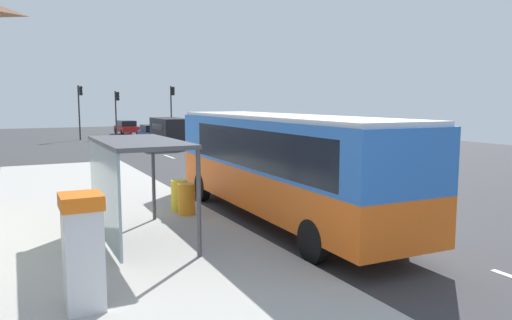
{
  "coord_description": "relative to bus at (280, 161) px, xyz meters",
  "views": [
    {
      "loc": [
        -8.82,
        -11.55,
        3.62
      ],
      "look_at": [
        -1.0,
        3.93,
        1.5
      ],
      "focal_mm": 33.87,
      "sensor_mm": 36.0,
      "label": 1
    }
  ],
  "objects": [
    {
      "name": "lane_stripe_seg_1",
      "position": [
        1.96,
        -1.95,
        -1.84
      ],
      "size": [
        0.16,
        2.2,
        0.01
      ],
      "primitive_type": "cube",
      "color": "silver",
      "rests_on": "ground"
    },
    {
      "name": "lane_stripe_seg_3",
      "position": [
        1.96,
        8.05,
        -1.84
      ],
      "size": [
        0.16,
        2.2,
        0.01
      ],
      "primitive_type": "cube",
      "color": "silver",
      "rests_on": "ground"
    },
    {
      "name": "lane_stripe_seg_7",
      "position": [
        1.96,
        28.05,
        -1.84
      ],
      "size": [
        0.16,
        2.2,
        0.01
      ],
      "primitive_type": "cube",
      "color": "silver",
      "rests_on": "ground"
    },
    {
      "name": "bus",
      "position": [
        0.0,
        0.0,
        0.0
      ],
      "size": [
        2.76,
        11.06,
        3.21
      ],
      "color": "orange",
      "rests_on": "ground"
    },
    {
      "name": "lane_stripe_seg_6",
      "position": [
        1.96,
        23.05,
        -1.84
      ],
      "size": [
        0.16,
        2.2,
        0.01
      ],
      "primitive_type": "cube",
      "color": "silver",
      "rests_on": "ground"
    },
    {
      "name": "recycling_bin_yellow",
      "position": [
        -2.49,
        2.06,
        -1.19
      ],
      "size": [
        0.52,
        0.52,
        0.95
      ],
      "primitive_type": "cylinder",
      "color": "yellow",
      "rests_on": "sidewalk_platform"
    },
    {
      "name": "traffic_light_far_side",
      "position": [
        -1.39,
        35.23,
        1.53
      ],
      "size": [
        0.49,
        0.28,
        5.08
      ],
      "color": "#2D2D2D",
      "rests_on": "ground"
    },
    {
      "name": "recycling_bin_orange",
      "position": [
        -2.49,
        1.36,
        -1.19
      ],
      "size": [
        0.52,
        0.52,
        0.95
      ],
      "primitive_type": "cylinder",
      "color": "orange",
      "rests_on": "sidewalk_platform"
    },
    {
      "name": "white_van",
      "position": [
        3.91,
        24.32,
        -0.5
      ],
      "size": [
        2.15,
        5.25,
        2.3
      ],
      "color": "black",
      "rests_on": "ground"
    },
    {
      "name": "sidewalk_platform",
      "position": [
        -4.69,
        1.05,
        -1.75
      ],
      "size": [
        6.2,
        30.0,
        0.18
      ],
      "primitive_type": "cube",
      "color": "#ADAAA3",
      "rests_on": "ground"
    },
    {
      "name": "traffic_light_median",
      "position": [
        2.12,
        36.03,
        1.24
      ],
      "size": [
        0.49,
        0.28,
        4.6
      ],
      "color": "#2D2D2D",
      "rests_on": "ground"
    },
    {
      "name": "lane_stripe_seg_4",
      "position": [
        1.96,
        13.05,
        -1.84
      ],
      "size": [
        0.16,
        2.2,
        0.01
      ],
      "primitive_type": "cube",
      "color": "silver",
      "rests_on": "ground"
    },
    {
      "name": "lane_stripe_seg_2",
      "position": [
        1.96,
        3.05,
        -1.84
      ],
      "size": [
        0.16,
        2.2,
        0.01
      ],
      "primitive_type": "cube",
      "color": "silver",
      "rests_on": "ground"
    },
    {
      "name": "ticket_machine",
      "position": [
        -6.18,
        -4.33,
        -0.67
      ],
      "size": [
        0.66,
        0.76,
        1.94
      ],
      "color": "silver",
      "rests_on": "sidewalk_platform"
    },
    {
      "name": "bus_shelter",
      "position": [
        -4.7,
        -0.75,
        0.25
      ],
      "size": [
        1.8,
        4.0,
        2.5
      ],
      "color": "#4C4C51",
      "rests_on": "sidewalk_platform"
    },
    {
      "name": "sedan_far",
      "position": [
        4.01,
        40.94,
        -1.05
      ],
      "size": [
        1.93,
        4.44,
        1.52
      ],
      "color": "#A51919",
      "rests_on": "ground"
    },
    {
      "name": "ground_plane",
      "position": [
        1.71,
        13.05,
        -1.86
      ],
      "size": [
        56.0,
        92.0,
        0.04
      ],
      "primitive_type": "cube",
      "color": "#38383A"
    },
    {
      "name": "traffic_light_near_side",
      "position": [
        7.21,
        34.43,
        1.55
      ],
      "size": [
        0.49,
        0.28,
        5.12
      ],
      "color": "#2D2D2D",
      "rests_on": "ground"
    },
    {
      "name": "lane_stripe_seg_5",
      "position": [
        1.96,
        18.05,
        -1.84
      ],
      "size": [
        0.16,
        2.2,
        0.01
      ],
      "primitive_type": "cube",
      "color": "silver",
      "rests_on": "ground"
    },
    {
      "name": "sedan_near",
      "position": [
        4.01,
        30.1,
        -1.05
      ],
      "size": [
        1.93,
        4.44,
        1.52
      ],
      "color": "navy",
      "rests_on": "ground"
    }
  ]
}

